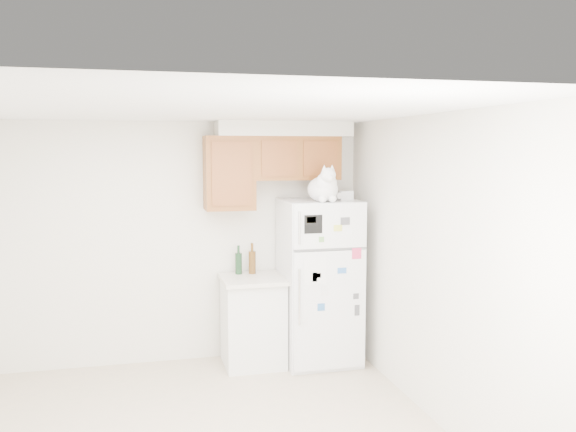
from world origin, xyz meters
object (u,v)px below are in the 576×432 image
object	(u,v)px
storage_box_front	(345,195)
bottle_amber	(252,258)
base_counter	(253,320)
cat	(324,188)
refrigerator	(319,281)
bottle_green	(239,260)
storage_box_back	(326,194)

from	to	relation	value
storage_box_front	bottle_amber	size ratio (longest dim) A/B	0.46
base_counter	cat	bearing A→B (deg)	-21.88
refrigerator	base_counter	size ratio (longest dim) A/B	1.85
cat	bottle_amber	size ratio (longest dim) A/B	1.64
refrigerator	cat	size ratio (longest dim) A/B	3.20
refrigerator	cat	world-z (taller)	cat
refrigerator	bottle_green	bearing A→B (deg)	162.62
refrigerator	base_counter	distance (m)	0.79
refrigerator	storage_box_back	size ratio (longest dim) A/B	9.44
bottle_green	storage_box_back	bearing A→B (deg)	-8.55
base_counter	bottle_amber	bearing A→B (deg)	80.77
storage_box_back	bottle_green	world-z (taller)	storage_box_back
storage_box_front	cat	bearing A→B (deg)	-158.70
base_counter	storage_box_back	world-z (taller)	storage_box_back
base_counter	storage_box_back	size ratio (longest dim) A/B	5.11
base_counter	bottle_green	bearing A→B (deg)	122.84
storage_box_front	refrigerator	bearing A→B (deg)	163.81
base_counter	bottle_amber	distance (m)	0.64
refrigerator	cat	xyz separation A→B (m)	(-0.02, -0.20, 0.99)
storage_box_front	bottle_green	xyz separation A→B (m)	(-1.06, 0.28, -0.67)
base_counter	bottle_green	xyz separation A→B (m)	(-0.12, 0.18, 0.61)
cat	base_counter	bearing A→B (deg)	158.12
refrigerator	base_counter	world-z (taller)	refrigerator
refrigerator	storage_box_back	bearing A→B (deg)	46.85
refrigerator	base_counter	bearing A→B (deg)	173.91
cat	storage_box_front	world-z (taller)	cat
cat	bottle_amber	distance (m)	1.09
storage_box_front	bottle_amber	bearing A→B (deg)	153.18
bottle_green	base_counter	bearing A→B (deg)	-57.16
base_counter	cat	size ratio (longest dim) A/B	1.73
storage_box_back	bottle_green	size ratio (longest dim) A/B	0.60
refrigerator	storage_box_front	world-z (taller)	storage_box_front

